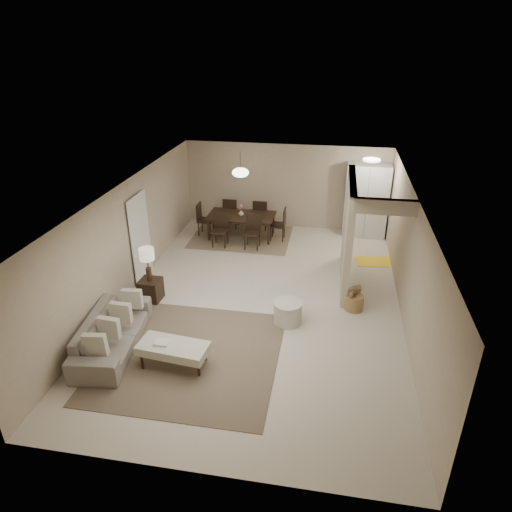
% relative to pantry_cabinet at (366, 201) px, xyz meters
% --- Properties ---
extents(floor, '(9.00, 9.00, 0.00)m').
position_rel_pantry_cabinet_xyz_m(floor, '(-2.35, -4.15, -1.05)').
color(floor, beige).
rests_on(floor, ground).
extents(ceiling, '(9.00, 9.00, 0.00)m').
position_rel_pantry_cabinet_xyz_m(ceiling, '(-2.35, -4.15, 1.45)').
color(ceiling, white).
rests_on(ceiling, back_wall).
extents(back_wall, '(6.00, 0.00, 6.00)m').
position_rel_pantry_cabinet_xyz_m(back_wall, '(-2.35, 0.35, 0.20)').
color(back_wall, tan).
rests_on(back_wall, floor).
extents(left_wall, '(0.00, 9.00, 9.00)m').
position_rel_pantry_cabinet_xyz_m(left_wall, '(-5.35, -4.15, 0.20)').
color(left_wall, tan).
rests_on(left_wall, floor).
extents(right_wall, '(0.00, 9.00, 9.00)m').
position_rel_pantry_cabinet_xyz_m(right_wall, '(0.65, -4.15, 0.20)').
color(right_wall, tan).
rests_on(right_wall, floor).
extents(partition, '(0.15, 2.50, 2.50)m').
position_rel_pantry_cabinet_xyz_m(partition, '(-0.55, -2.90, 0.20)').
color(partition, tan).
rests_on(partition, floor).
extents(doorway, '(0.04, 0.90, 2.04)m').
position_rel_pantry_cabinet_xyz_m(doorway, '(-5.32, -3.55, -0.03)').
color(doorway, black).
rests_on(doorway, floor).
extents(pantry_cabinet, '(1.20, 0.55, 2.10)m').
position_rel_pantry_cabinet_xyz_m(pantry_cabinet, '(0.00, 0.00, 0.00)').
color(pantry_cabinet, silver).
rests_on(pantry_cabinet, floor).
extents(flush_light, '(0.44, 0.44, 0.05)m').
position_rel_pantry_cabinet_xyz_m(flush_light, '(-0.05, -0.95, 1.41)').
color(flush_light, white).
rests_on(flush_light, ceiling).
extents(living_rug, '(3.20, 3.20, 0.01)m').
position_rel_pantry_cabinet_xyz_m(living_rug, '(-3.31, -6.27, -1.04)').
color(living_rug, brown).
rests_on(living_rug, floor).
extents(sofa, '(2.35, 1.14, 0.66)m').
position_rel_pantry_cabinet_xyz_m(sofa, '(-4.80, -6.27, -0.72)').
color(sofa, gray).
rests_on(sofa, floor).
extents(ottoman_bench, '(1.28, 0.69, 0.44)m').
position_rel_pantry_cabinet_xyz_m(ottoman_bench, '(-3.51, -6.57, -0.70)').
color(ottoman_bench, beige).
rests_on(ottoman_bench, living_rug).
extents(side_table, '(0.47, 0.47, 0.49)m').
position_rel_pantry_cabinet_xyz_m(side_table, '(-4.75, -4.51, -0.80)').
color(side_table, black).
rests_on(side_table, floor).
extents(table_lamp, '(0.32, 0.32, 0.76)m').
position_rel_pantry_cabinet_xyz_m(table_lamp, '(-4.75, -4.51, 0.00)').
color(table_lamp, '#452E1D').
rests_on(table_lamp, side_table).
extents(round_pouf, '(0.59, 0.59, 0.46)m').
position_rel_pantry_cabinet_xyz_m(round_pouf, '(-1.68, -4.88, -0.82)').
color(round_pouf, beige).
rests_on(round_pouf, floor).
extents(wicker_basket, '(0.50, 0.50, 0.33)m').
position_rel_pantry_cabinet_xyz_m(wicker_basket, '(-0.33, -4.15, -0.88)').
color(wicker_basket, olive).
rests_on(wicker_basket, floor).
extents(dining_rug, '(2.80, 2.10, 0.01)m').
position_rel_pantry_cabinet_xyz_m(dining_rug, '(-3.48, -0.76, -1.04)').
color(dining_rug, '#836F51').
rests_on(dining_rug, floor).
extents(dining_table, '(1.91, 1.07, 0.67)m').
position_rel_pantry_cabinet_xyz_m(dining_table, '(-3.48, -0.76, -0.71)').
color(dining_table, black).
rests_on(dining_table, dining_rug).
extents(dining_chairs, '(2.54, 1.84, 0.95)m').
position_rel_pantry_cabinet_xyz_m(dining_chairs, '(-3.48, -0.76, -0.58)').
color(dining_chairs, black).
rests_on(dining_chairs, dining_rug).
extents(vase, '(0.17, 0.17, 0.15)m').
position_rel_pantry_cabinet_xyz_m(vase, '(-3.48, -0.76, -0.30)').
color(vase, white).
rests_on(vase, dining_table).
extents(yellow_mat, '(1.06, 0.74, 0.01)m').
position_rel_pantry_cabinet_xyz_m(yellow_mat, '(0.25, -1.74, -1.04)').
color(yellow_mat, yellow).
rests_on(yellow_mat, floor).
extents(pendant_light, '(0.46, 0.46, 0.71)m').
position_rel_pantry_cabinet_xyz_m(pendant_light, '(-3.48, -0.76, 0.87)').
color(pendant_light, '#452E1D').
rests_on(pendant_light, ceiling).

